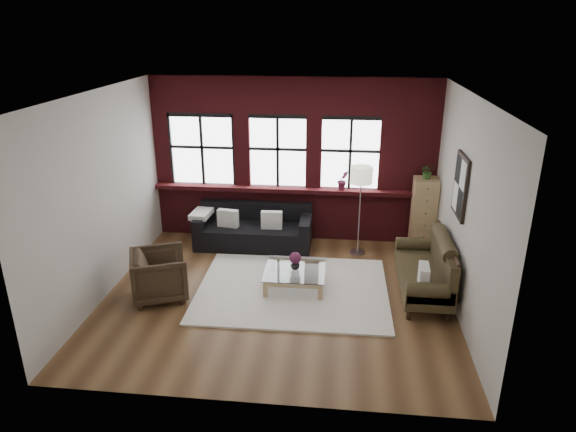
# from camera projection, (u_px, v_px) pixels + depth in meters

# --- Properties ---
(floor) EXTENTS (5.50, 5.50, 0.00)m
(floor) POSITION_uv_depth(u_px,v_px,m) (278.00, 295.00, 8.28)
(floor) COLOR brown
(floor) RESTS_ON ground
(ceiling) EXTENTS (5.50, 5.50, 0.00)m
(ceiling) POSITION_uv_depth(u_px,v_px,m) (276.00, 94.00, 7.14)
(ceiling) COLOR white
(ceiling) RESTS_ON ground
(wall_back) EXTENTS (5.50, 0.00, 5.50)m
(wall_back) POSITION_uv_depth(u_px,v_px,m) (293.00, 160.00, 10.03)
(wall_back) COLOR beige
(wall_back) RESTS_ON ground
(wall_front) EXTENTS (5.50, 0.00, 5.50)m
(wall_front) POSITION_uv_depth(u_px,v_px,m) (247.00, 280.00, 5.39)
(wall_front) COLOR beige
(wall_front) RESTS_ON ground
(wall_left) EXTENTS (0.00, 5.00, 5.00)m
(wall_left) POSITION_uv_depth(u_px,v_px,m) (102.00, 196.00, 7.99)
(wall_left) COLOR beige
(wall_left) RESTS_ON ground
(wall_right) EXTENTS (0.00, 5.00, 5.00)m
(wall_right) POSITION_uv_depth(u_px,v_px,m) (465.00, 209.00, 7.43)
(wall_right) COLOR beige
(wall_right) RESTS_ON ground
(brick_backwall) EXTENTS (5.50, 0.12, 3.20)m
(brick_backwall) POSITION_uv_depth(u_px,v_px,m) (293.00, 161.00, 9.98)
(brick_backwall) COLOR #5B151B
(brick_backwall) RESTS_ON floor
(sill_ledge) EXTENTS (5.50, 0.30, 0.08)m
(sill_ledge) POSITION_uv_depth(u_px,v_px,m) (293.00, 189.00, 10.09)
(sill_ledge) COLOR #5B151B
(sill_ledge) RESTS_ON brick_backwall
(window_left) EXTENTS (1.38, 0.10, 1.50)m
(window_left) POSITION_uv_depth(u_px,v_px,m) (202.00, 151.00, 10.11)
(window_left) COLOR black
(window_left) RESTS_ON brick_backwall
(window_mid) EXTENTS (1.38, 0.10, 1.50)m
(window_mid) POSITION_uv_depth(u_px,v_px,m) (278.00, 153.00, 9.96)
(window_mid) COLOR black
(window_mid) RESTS_ON brick_backwall
(window_right) EXTENTS (1.38, 0.10, 1.50)m
(window_right) POSITION_uv_depth(u_px,v_px,m) (350.00, 155.00, 9.82)
(window_right) COLOR black
(window_right) RESTS_ON brick_backwall
(wall_poster) EXTENTS (0.05, 0.74, 0.94)m
(wall_poster) POSITION_uv_depth(u_px,v_px,m) (461.00, 186.00, 7.63)
(wall_poster) COLOR black
(wall_poster) RESTS_ON wall_right
(shag_rug) EXTENTS (3.12, 2.47, 0.03)m
(shag_rug) POSITION_uv_depth(u_px,v_px,m) (293.00, 289.00, 8.43)
(shag_rug) COLOR white
(shag_rug) RESTS_ON floor
(dark_sofa) EXTENTS (2.23, 0.90, 0.81)m
(dark_sofa) POSITION_uv_depth(u_px,v_px,m) (254.00, 226.00, 9.97)
(dark_sofa) COLOR black
(dark_sofa) RESTS_ON floor
(pillow_a) EXTENTS (0.42, 0.20, 0.34)m
(pillow_a) POSITION_uv_depth(u_px,v_px,m) (228.00, 218.00, 9.86)
(pillow_a) COLOR silver
(pillow_a) RESTS_ON dark_sofa
(pillow_b) EXTENTS (0.41, 0.16, 0.34)m
(pillow_b) POSITION_uv_depth(u_px,v_px,m) (272.00, 220.00, 9.78)
(pillow_b) COLOR silver
(pillow_b) RESTS_ON dark_sofa
(vintage_settee) EXTENTS (0.82, 1.86, 0.99)m
(vintage_settee) POSITION_uv_depth(u_px,v_px,m) (423.00, 266.00, 8.17)
(vintage_settee) COLOR #342C18
(vintage_settee) RESTS_ON floor
(pillow_settee) EXTENTS (0.17, 0.39, 0.34)m
(pillow_settee) POSITION_uv_depth(u_px,v_px,m) (424.00, 276.00, 7.61)
(pillow_settee) COLOR silver
(pillow_settee) RESTS_ON vintage_settee
(armchair) EXTENTS (1.10, 1.09, 0.78)m
(armchair) POSITION_uv_depth(u_px,v_px,m) (160.00, 275.00, 8.11)
(armchair) COLOR black
(armchair) RESTS_ON floor
(coffee_table) EXTENTS (1.00, 1.00, 0.34)m
(coffee_table) POSITION_uv_depth(u_px,v_px,m) (295.00, 278.00, 8.51)
(coffee_table) COLOR tan
(coffee_table) RESTS_ON shag_rug
(vase) EXTENTS (0.18, 0.18, 0.16)m
(vase) POSITION_uv_depth(u_px,v_px,m) (295.00, 265.00, 8.42)
(vase) COLOR #B2B2B2
(vase) RESTS_ON coffee_table
(flowers) EXTENTS (0.20, 0.20, 0.20)m
(flowers) POSITION_uv_depth(u_px,v_px,m) (295.00, 258.00, 8.38)
(flowers) COLOR #612144
(flowers) RESTS_ON vase
(drawer_chest) EXTENTS (0.44, 0.44, 1.43)m
(drawer_chest) POSITION_uv_depth(u_px,v_px,m) (423.00, 215.00, 9.69)
(drawer_chest) COLOR tan
(drawer_chest) RESTS_ON floor
(potted_plant_top) EXTENTS (0.30, 0.27, 0.29)m
(potted_plant_top) POSITION_uv_depth(u_px,v_px,m) (428.00, 171.00, 9.38)
(potted_plant_top) COLOR #2D5923
(potted_plant_top) RESTS_ON drawer_chest
(floor_lamp) EXTENTS (0.40, 0.40, 1.85)m
(floor_lamp) POSITION_uv_depth(u_px,v_px,m) (360.00, 208.00, 9.46)
(floor_lamp) COLOR #A5A5A8
(floor_lamp) RESTS_ON floor
(sill_plant) EXTENTS (0.26, 0.24, 0.39)m
(sill_plant) POSITION_uv_depth(u_px,v_px,m) (343.00, 180.00, 9.88)
(sill_plant) COLOR #612144
(sill_plant) RESTS_ON sill_ledge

